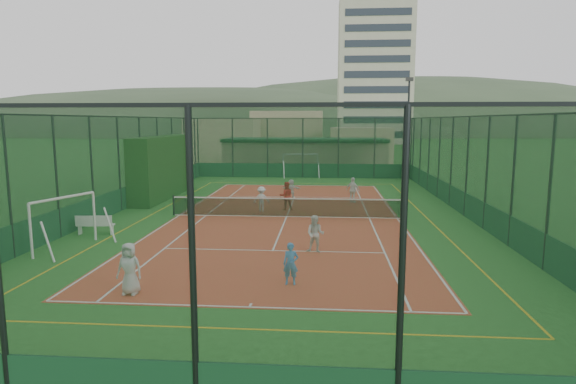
{
  "coord_description": "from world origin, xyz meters",
  "views": [
    {
      "loc": [
        1.91,
        -23.63,
        4.78
      ],
      "look_at": [
        0.03,
        0.47,
        1.2
      ],
      "focal_mm": 30.0,
      "sensor_mm": 36.0,
      "label": 1
    }
  ],
  "objects_px": {
    "child_far_back": "(291,189)",
    "coach": "(286,196)",
    "child_far_left": "(261,199)",
    "apartment_tower": "(374,72)",
    "clubhouse": "(305,155)",
    "child_near_left": "(129,269)",
    "child_far_right": "(353,190)",
    "futsal_goal_near": "(65,223)",
    "futsal_goal_far": "(300,166)",
    "floodlight_ne": "(408,129)",
    "child_near_right": "(315,234)",
    "white_bench": "(96,224)",
    "child_near_mid": "(291,264)"
  },
  "relations": [
    {
      "from": "floodlight_ne",
      "to": "child_near_left",
      "type": "distance_m",
      "value": 30.47
    },
    {
      "from": "clubhouse",
      "to": "coach",
      "type": "relative_size",
      "value": 9.96
    },
    {
      "from": "child_near_mid",
      "to": "child_far_right",
      "type": "distance_m",
      "value": 14.78
    },
    {
      "from": "coach",
      "to": "child_near_right",
      "type": "bearing_deg",
      "value": 88.45
    },
    {
      "from": "futsal_goal_near",
      "to": "child_near_left",
      "type": "distance_m",
      "value": 6.26
    },
    {
      "from": "apartment_tower",
      "to": "child_far_back",
      "type": "distance_m",
      "value": 78.74
    },
    {
      "from": "child_near_right",
      "to": "child_far_back",
      "type": "height_order",
      "value": "child_near_right"
    },
    {
      "from": "clubhouse",
      "to": "apartment_tower",
      "type": "xyz_separation_m",
      "value": [
        12.0,
        60.0,
        13.43
      ]
    },
    {
      "from": "floodlight_ne",
      "to": "futsal_goal_near",
      "type": "xyz_separation_m",
      "value": [
        -16.41,
        -23.28,
        -3.15
      ]
    },
    {
      "from": "futsal_goal_far",
      "to": "child_near_left",
      "type": "height_order",
      "value": "futsal_goal_far"
    },
    {
      "from": "child_near_right",
      "to": "apartment_tower",
      "type": "bearing_deg",
      "value": 95.17
    },
    {
      "from": "futsal_goal_near",
      "to": "child_near_right",
      "type": "bearing_deg",
      "value": -70.4
    },
    {
      "from": "futsal_goal_far",
      "to": "white_bench",
      "type": "bearing_deg",
      "value": -119.5
    },
    {
      "from": "child_far_left",
      "to": "child_far_back",
      "type": "distance_m",
      "value": 4.42
    },
    {
      "from": "white_bench",
      "to": "apartment_tower",
      "type": "bearing_deg",
      "value": 70.32
    },
    {
      "from": "futsal_goal_near",
      "to": "child_far_back",
      "type": "bearing_deg",
      "value": -13.64
    },
    {
      "from": "coach",
      "to": "child_near_mid",
      "type": "bearing_deg",
      "value": 81.94
    },
    {
      "from": "child_near_left",
      "to": "child_far_left",
      "type": "relative_size",
      "value": 1.09
    },
    {
      "from": "white_bench",
      "to": "child_far_left",
      "type": "xyz_separation_m",
      "value": [
        6.36,
        5.64,
        0.25
      ]
    },
    {
      "from": "futsal_goal_far",
      "to": "floodlight_ne",
      "type": "bearing_deg",
      "value": -15.2
    },
    {
      "from": "futsal_goal_far",
      "to": "child_far_left",
      "type": "bearing_deg",
      "value": -104.58
    },
    {
      "from": "apartment_tower",
      "to": "white_bench",
      "type": "height_order",
      "value": "apartment_tower"
    },
    {
      "from": "child_near_left",
      "to": "child_far_right",
      "type": "relative_size",
      "value": 0.97
    },
    {
      "from": "clubhouse",
      "to": "apartment_tower",
      "type": "bearing_deg",
      "value": 78.69
    },
    {
      "from": "child_near_right",
      "to": "child_far_back",
      "type": "xyz_separation_m",
      "value": [
        -1.73,
        12.03,
        -0.07
      ]
    },
    {
      "from": "child_far_back",
      "to": "clubhouse",
      "type": "bearing_deg",
      "value": -85.64
    },
    {
      "from": "clubhouse",
      "to": "child_far_back",
      "type": "xyz_separation_m",
      "value": [
        -0.16,
        -16.46,
        -0.95
      ]
    },
    {
      "from": "white_bench",
      "to": "child_near_left",
      "type": "distance_m",
      "value": 8.11
    },
    {
      "from": "child_far_back",
      "to": "coach",
      "type": "bearing_deg",
      "value": 94.67
    },
    {
      "from": "child_near_right",
      "to": "child_far_right",
      "type": "bearing_deg",
      "value": 91.72
    },
    {
      "from": "child_near_mid",
      "to": "child_far_right",
      "type": "relative_size",
      "value": 0.83
    },
    {
      "from": "child_far_right",
      "to": "coach",
      "type": "bearing_deg",
      "value": 69.49
    },
    {
      "from": "floodlight_ne",
      "to": "child_near_mid",
      "type": "height_order",
      "value": "floodlight_ne"
    },
    {
      "from": "child_near_mid",
      "to": "futsal_goal_far",
      "type": "bearing_deg",
      "value": 92.86
    },
    {
      "from": "clubhouse",
      "to": "futsal_goal_far",
      "type": "relative_size",
      "value": 4.97
    },
    {
      "from": "apartment_tower",
      "to": "futsal_goal_near",
      "type": "height_order",
      "value": "apartment_tower"
    },
    {
      "from": "child_far_back",
      "to": "child_near_left",
      "type": "bearing_deg",
      "value": 83.74
    },
    {
      "from": "apartment_tower",
      "to": "child_near_left",
      "type": "xyz_separation_m",
      "value": [
        -15.46,
        -93.18,
        -14.26
      ]
    },
    {
      "from": "child_far_back",
      "to": "child_near_right",
      "type": "bearing_deg",
      "value": 103.12
    },
    {
      "from": "futsal_goal_far",
      "to": "child_far_right",
      "type": "xyz_separation_m",
      "value": [
        3.78,
        -12.85,
        -0.23
      ]
    },
    {
      "from": "white_bench",
      "to": "child_near_left",
      "type": "bearing_deg",
      "value": -64.42
    },
    {
      "from": "child_near_mid",
      "to": "child_far_back",
      "type": "bearing_deg",
      "value": 94.45
    },
    {
      "from": "child_far_left",
      "to": "apartment_tower",
      "type": "bearing_deg",
      "value": -102.63
    },
    {
      "from": "child_far_back",
      "to": "child_far_left",
      "type": "bearing_deg",
      "value": 78.04
    },
    {
      "from": "clubhouse",
      "to": "futsal_goal_near",
      "type": "height_order",
      "value": "clubhouse"
    },
    {
      "from": "child_near_mid",
      "to": "child_near_right",
      "type": "height_order",
      "value": "child_near_right"
    },
    {
      "from": "futsal_goal_far",
      "to": "child_far_back",
      "type": "relative_size",
      "value": 2.49
    },
    {
      "from": "clubhouse",
      "to": "child_near_left",
      "type": "relative_size",
      "value": 10.45
    },
    {
      "from": "futsal_goal_near",
      "to": "futsal_goal_far",
      "type": "relative_size",
      "value": 0.99
    },
    {
      "from": "clubhouse",
      "to": "child_near_mid",
      "type": "relative_size",
      "value": 12.21
    }
  ]
}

